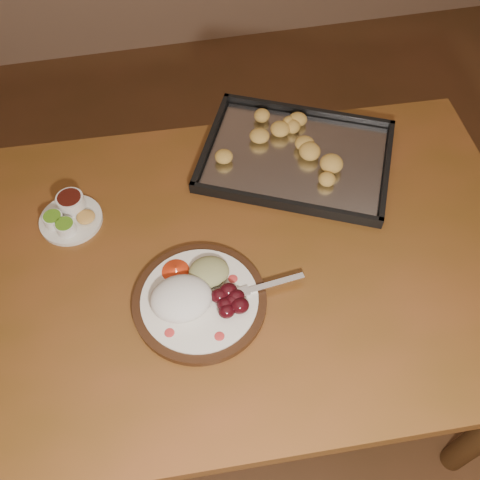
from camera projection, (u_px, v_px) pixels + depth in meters
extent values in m
plane|color=brown|center=(311.00, 382.00, 1.84)|extent=(4.00, 4.00, 0.00)
cube|color=brown|center=(214.00, 265.00, 1.25)|extent=(1.54, 0.97, 0.04)
cylinder|color=#432B14|center=(400.00, 205.00, 1.84)|extent=(0.07, 0.07, 0.71)
cylinder|color=black|center=(200.00, 301.00, 1.16)|extent=(0.29, 0.29, 0.02)
cylinder|color=white|center=(200.00, 299.00, 1.16)|extent=(0.26, 0.26, 0.01)
ellipsoid|color=red|center=(169.00, 333.00, 1.11)|extent=(0.02, 0.02, 0.00)
ellipsoid|color=red|center=(219.00, 336.00, 1.10)|extent=(0.02, 0.02, 0.00)
ellipsoid|color=red|center=(233.00, 279.00, 1.18)|extent=(0.02, 0.02, 0.00)
ellipsoid|color=red|center=(157.00, 293.00, 1.16)|extent=(0.02, 0.02, 0.00)
ellipsoid|color=white|center=(181.00, 298.00, 1.14)|extent=(0.15, 0.13, 0.06)
ellipsoid|color=#450912|center=(225.00, 304.00, 1.13)|extent=(0.04, 0.03, 0.03)
ellipsoid|color=#450912|center=(236.00, 297.00, 1.14)|extent=(0.04, 0.03, 0.03)
ellipsoid|color=#450912|center=(228.00, 291.00, 1.15)|extent=(0.04, 0.03, 0.03)
ellipsoid|color=#450912|center=(240.00, 306.00, 1.13)|extent=(0.04, 0.03, 0.03)
ellipsoid|color=#450912|center=(219.00, 296.00, 1.14)|extent=(0.04, 0.03, 0.03)
ellipsoid|color=#450912|center=(232.00, 301.00, 1.13)|extent=(0.04, 0.03, 0.03)
ellipsoid|color=#450912|center=(227.00, 311.00, 1.12)|extent=(0.04, 0.03, 0.03)
ellipsoid|color=tan|center=(209.00, 272.00, 1.18)|extent=(0.10, 0.09, 0.04)
cone|color=red|center=(176.00, 270.00, 1.18)|extent=(0.08, 0.08, 0.03)
cube|color=white|center=(274.00, 284.00, 1.17)|extent=(0.14, 0.03, 0.00)
cube|color=white|center=(241.00, 292.00, 1.16)|extent=(0.04, 0.03, 0.00)
cylinder|color=white|center=(231.00, 299.00, 1.15)|extent=(0.03, 0.01, 0.00)
cylinder|color=white|center=(230.00, 297.00, 1.15)|extent=(0.03, 0.01, 0.00)
cylinder|color=white|center=(229.00, 294.00, 1.15)|extent=(0.03, 0.01, 0.00)
cylinder|color=white|center=(229.00, 292.00, 1.16)|extent=(0.03, 0.01, 0.00)
cylinder|color=silver|center=(71.00, 220.00, 1.30)|extent=(0.15, 0.15, 0.01)
cylinder|color=silver|center=(54.00, 220.00, 1.27)|extent=(0.05, 0.05, 0.03)
cylinder|color=#4E881B|center=(52.00, 216.00, 1.26)|extent=(0.04, 0.04, 0.00)
cylinder|color=silver|center=(66.00, 227.00, 1.26)|extent=(0.05, 0.05, 0.03)
cylinder|color=#4E881B|center=(64.00, 224.00, 1.25)|extent=(0.04, 0.04, 0.00)
cylinder|color=white|center=(71.00, 202.00, 1.30)|extent=(0.07, 0.07, 0.04)
cylinder|color=#380F0A|center=(69.00, 197.00, 1.28)|extent=(0.06, 0.06, 0.00)
ellipsoid|color=#D19449|center=(86.00, 217.00, 1.28)|extent=(0.05, 0.05, 0.02)
cube|color=black|center=(296.00, 159.00, 1.41)|extent=(0.59, 0.53, 0.01)
cube|color=black|center=(307.00, 111.00, 1.50)|extent=(0.44, 0.22, 0.02)
cube|color=black|center=(284.00, 204.00, 1.31)|extent=(0.44, 0.22, 0.02)
cube|color=black|center=(387.00, 170.00, 1.37)|extent=(0.16, 0.32, 0.02)
cube|color=black|center=(211.00, 139.00, 1.43)|extent=(0.16, 0.32, 0.02)
cube|color=silver|center=(296.00, 157.00, 1.41)|extent=(0.54, 0.48, 0.00)
ellipsoid|color=gold|center=(320.00, 155.00, 1.38)|extent=(0.05, 0.05, 0.04)
ellipsoid|color=gold|center=(340.00, 148.00, 1.40)|extent=(0.07, 0.07, 0.04)
ellipsoid|color=gold|center=(316.00, 128.00, 1.44)|extent=(0.07, 0.07, 0.04)
ellipsoid|color=gold|center=(293.00, 135.00, 1.43)|extent=(0.06, 0.06, 0.04)
ellipsoid|color=gold|center=(276.00, 129.00, 1.44)|extent=(0.07, 0.07, 0.04)
ellipsoid|color=gold|center=(276.00, 144.00, 1.41)|extent=(0.07, 0.06, 0.04)
ellipsoid|color=gold|center=(250.00, 149.00, 1.40)|extent=(0.07, 0.06, 0.04)
ellipsoid|color=gold|center=(270.00, 170.00, 1.35)|extent=(0.07, 0.07, 0.04)
ellipsoid|color=gold|center=(285.00, 166.00, 1.36)|extent=(0.06, 0.06, 0.04)
ellipsoid|color=gold|center=(308.00, 178.00, 1.34)|extent=(0.07, 0.07, 0.04)
ellipsoid|color=gold|center=(315.00, 161.00, 1.37)|extent=(0.07, 0.07, 0.04)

